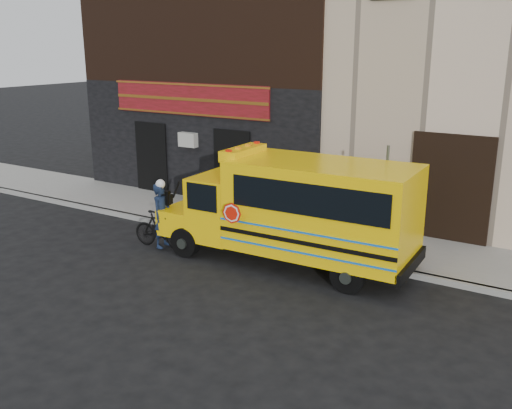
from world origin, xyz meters
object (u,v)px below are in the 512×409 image
object	(u,v)px
school_bus	(297,208)
bicycle	(161,230)
sign_pole	(385,201)
cyclist	(162,217)

from	to	relation	value
school_bus	bicycle	bearing A→B (deg)	-167.03
school_bus	sign_pole	world-z (taller)	sign_pole
sign_pole	bicycle	bearing A→B (deg)	-160.49
school_bus	cyclist	xyz separation A→B (m)	(-3.73, -0.85, -0.61)
school_bus	bicycle	world-z (taller)	school_bus
school_bus	cyclist	world-z (taller)	school_bus
cyclist	sign_pole	bearing A→B (deg)	-77.04
school_bus	sign_pole	bearing A→B (deg)	31.14
school_bus	cyclist	bearing A→B (deg)	-167.13
sign_pole	bicycle	world-z (taller)	sign_pole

